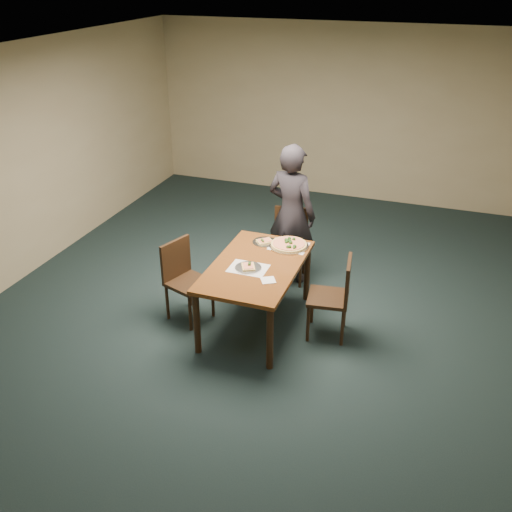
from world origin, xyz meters
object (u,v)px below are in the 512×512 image
(chair_left, at_px, (184,276))
(pizza_pan, at_px, (289,244))
(chair_far, at_px, (290,240))
(slice_plate_near, at_px, (248,267))
(dining_table, at_px, (256,272))
(diner, at_px, (291,214))
(slice_plate_far, at_px, (265,242))
(chair_right, at_px, (336,293))

(chair_left, relative_size, pizza_pan, 2.03)
(chair_far, height_order, slice_plate_near, chair_far)
(dining_table, relative_size, chair_left, 1.65)
(diner, height_order, slice_plate_far, diner)
(diner, distance_m, pizza_pan, 0.65)
(chair_far, height_order, chair_left, same)
(chair_right, bearing_deg, slice_plate_far, -122.88)
(chair_far, bearing_deg, pizza_pan, -82.83)
(diner, bearing_deg, chair_far, -15.73)
(dining_table, height_order, slice_plate_far, slice_plate_far)
(slice_plate_far, bearing_deg, chair_far, 79.71)
(dining_table, height_order, chair_right, chair_right)
(chair_far, height_order, slice_plate_far, chair_far)
(chair_right, height_order, diner, diner)
(dining_table, distance_m, chair_far, 1.17)
(diner, bearing_deg, dining_table, 101.72)
(chair_right, distance_m, slice_plate_near, 0.96)
(diner, height_order, pizza_pan, diner)
(chair_far, xyz_separation_m, chair_left, (-0.84, -1.27, 0.00))
(dining_table, height_order, pizza_pan, pizza_pan)
(chair_far, relative_size, pizza_pan, 2.03)
(pizza_pan, distance_m, slice_plate_near, 0.69)
(slice_plate_near, bearing_deg, chair_far, 86.52)
(chair_left, height_order, pizza_pan, chair_left)
(chair_left, height_order, diner, diner)
(chair_right, distance_m, diner, 1.38)
(chair_left, height_order, slice_plate_far, chair_left)
(slice_plate_near, bearing_deg, chair_left, 179.72)
(dining_table, relative_size, chair_right, 1.65)
(diner, relative_size, slice_plate_far, 6.24)
(dining_table, distance_m, diner, 1.17)
(chair_left, relative_size, slice_plate_far, 3.25)
(pizza_pan, bearing_deg, dining_table, -111.16)
(pizza_pan, bearing_deg, slice_plate_far, -179.91)
(chair_far, relative_size, slice_plate_far, 3.25)
(chair_far, bearing_deg, slice_plate_far, -108.49)
(chair_right, relative_size, slice_plate_near, 3.25)
(chair_left, height_order, slice_plate_near, chair_left)
(dining_table, bearing_deg, slice_plate_near, -113.37)
(chair_left, xyz_separation_m, slice_plate_far, (0.73, 0.63, 0.25))
(slice_plate_far, bearing_deg, diner, 78.11)
(pizza_pan, relative_size, slice_plate_far, 1.60)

